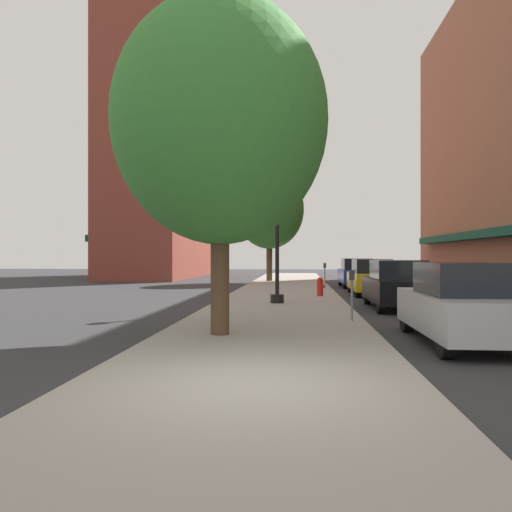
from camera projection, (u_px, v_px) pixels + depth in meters
name	position (u px, v px, depth m)	size (l,w,h in m)	color
ground_plane	(369.00, 294.00, 24.42)	(90.00, 90.00, 0.00)	#2D2D30
sidewalk_slab	(285.00, 291.00, 25.74)	(4.80, 50.00, 0.12)	gray
building_far_background	(164.00, 156.00, 44.59)	(6.80, 18.00, 21.07)	brown
lamppost	(277.00, 217.00, 18.34)	(0.48, 0.48, 5.90)	black
fire_hydrant	(320.00, 286.00, 21.58)	(0.33, 0.26, 0.79)	red
parking_meter_near	(352.00, 289.00, 13.32)	(0.14, 0.09, 1.31)	slate
parking_meter_far	(325.00, 272.00, 26.91)	(0.14, 0.09, 1.31)	slate
tree_near	(269.00, 209.00, 34.90)	(4.70, 4.70, 7.57)	#4C3823
tree_mid	(220.00, 121.00, 10.98)	(4.61, 4.61, 7.22)	#4C3823
car_silver	(463.00, 305.00, 10.43)	(1.80, 4.30, 1.66)	black
car_black	(397.00, 285.00, 17.44)	(1.80, 4.30, 1.66)	black
car_yellow	(371.00, 278.00, 23.59)	(1.80, 4.30, 1.66)	black
car_blue	(356.00, 273.00, 29.59)	(1.80, 4.30, 1.66)	black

